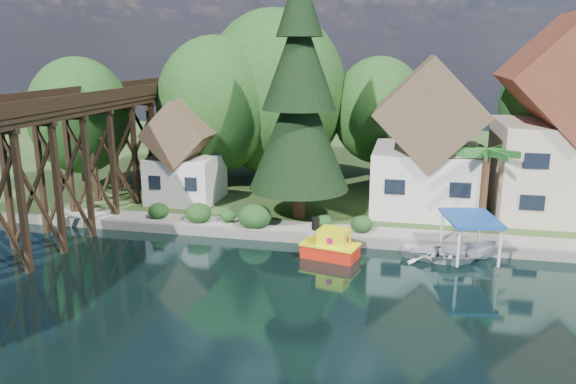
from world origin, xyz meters
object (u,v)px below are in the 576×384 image
(trestle_bridge, at_px, (50,158))
(shed, at_px, (185,158))
(conifer, at_px, (299,100))
(palm_tree, at_px, (487,155))
(boat_white_a, at_px, (439,252))
(tugboat, at_px, (331,246))
(boat_canopy, at_px, (469,242))
(house_center, at_px, (563,131))
(house_left, at_px, (428,146))

(trestle_bridge, xyz_separation_m, shed, (5.00, 9.33, -1.52))
(trestle_bridge, relative_size, conifer, 2.63)
(palm_tree, bearing_deg, boat_white_a, -118.89)
(tugboat, xyz_separation_m, boat_canopy, (7.83, 1.34, 0.40))
(conifer, relative_size, tugboat, 4.68)
(tugboat, distance_m, boat_white_a, 6.25)
(boat_white_a, height_order, boat_canopy, boat_canopy)
(house_center, relative_size, shed, 1.77)
(house_center, bearing_deg, tugboat, -143.38)
(boat_canopy, bearing_deg, boat_white_a, -168.52)
(house_left, bearing_deg, shed, -175.23)
(house_left, height_order, house_center, house_center)
(house_center, height_order, boat_canopy, house_center)
(boat_canopy, bearing_deg, conifer, 156.99)
(house_center, relative_size, palm_tree, 2.48)
(conifer, bearing_deg, house_center, 15.16)
(palm_tree, relative_size, boat_white_a, 1.30)
(house_center, relative_size, boat_white_a, 3.22)
(palm_tree, distance_m, boat_canopy, 6.59)
(tugboat, bearing_deg, house_center, 36.62)
(conifer, bearing_deg, trestle_bridge, -155.52)
(house_left, relative_size, shed, 1.40)
(shed, distance_m, palm_tree, 21.78)
(house_left, bearing_deg, tugboat, -118.07)
(shed, bearing_deg, trestle_bridge, -118.19)
(house_center, bearing_deg, trestle_bridge, -160.51)
(trestle_bridge, bearing_deg, boat_white_a, 3.81)
(house_center, distance_m, conifer, 18.35)
(conifer, bearing_deg, boat_white_a, -28.23)
(house_left, distance_m, conifer, 10.19)
(house_center, xyz_separation_m, tugboat, (-14.47, -10.75, -5.71))
(conifer, bearing_deg, boat_canopy, -23.01)
(house_left, height_order, boat_canopy, house_left)
(house_center, xyz_separation_m, boat_canopy, (-6.64, -9.41, -5.31))
(boat_white_a, bearing_deg, shed, 79.38)
(tugboat, bearing_deg, boat_white_a, 9.22)
(shed, height_order, palm_tree, shed)
(shed, xyz_separation_m, boat_white_a, (18.70, -7.75, -3.38))
(conifer, height_order, palm_tree, conifer)
(tugboat, height_order, boat_canopy, boat_canopy)
(house_center, xyz_separation_m, palm_tree, (-5.42, -4.54, -1.04))
(conifer, xyz_separation_m, tugboat, (3.12, -5.99, -7.89))
(boat_white_a, bearing_deg, palm_tree, -17.00)
(boat_white_a, bearing_deg, boat_canopy, -66.63)
(palm_tree, relative_size, tugboat, 1.56)
(house_left, distance_m, tugboat, 12.43)
(boat_canopy, bearing_deg, tugboat, -170.30)
(trestle_bridge, bearing_deg, house_left, 25.21)
(palm_tree, height_order, boat_canopy, palm_tree)
(house_left, xyz_separation_m, boat_canopy, (2.36, -8.91, -4.03))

